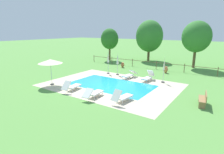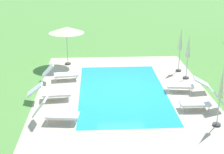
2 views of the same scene
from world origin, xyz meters
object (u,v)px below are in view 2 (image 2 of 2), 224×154
at_px(patio_umbrella_open_foreground, 66,30).
at_px(patio_umbrella_closed_row_mid_east, 221,90).
at_px(sun_lounger_north_mid, 56,113).
at_px(sun_lounger_south_near_corner, 201,101).
at_px(patio_umbrella_closed_row_west, 181,43).
at_px(patio_umbrella_closed_row_mid_west, 188,50).
at_px(sun_lounger_north_end, 50,93).
at_px(sun_lounger_north_near_steps, 186,85).
at_px(sun_lounger_north_far, 61,73).

distance_m(patio_umbrella_open_foreground, patio_umbrella_closed_row_mid_east, 10.39).
distance_m(sun_lounger_north_mid, patio_umbrella_closed_row_mid_east, 6.50).
xyz_separation_m(sun_lounger_south_near_corner, patio_umbrella_closed_row_west, (-5.03, 0.29, 1.30)).
distance_m(patio_umbrella_open_foreground, patio_umbrella_closed_row_mid_west, 7.24).
bearing_deg(sun_lounger_north_mid, sun_lounger_north_end, -167.44).
xyz_separation_m(sun_lounger_south_near_corner, patio_umbrella_open_foreground, (-6.70, -6.23, 1.75)).
distance_m(patio_umbrella_open_foreground, patio_umbrella_closed_row_west, 6.74).
height_order(sun_lounger_south_near_corner, patio_umbrella_closed_row_mid_west, patio_umbrella_closed_row_mid_west).
bearing_deg(patio_umbrella_closed_row_mid_east, sun_lounger_south_near_corner, -172.44).
xyz_separation_m(sun_lounger_north_near_steps, sun_lounger_north_mid, (2.83, -6.08, 0.04)).
distance_m(sun_lounger_north_far, sun_lounger_south_near_corner, 7.51).
bearing_deg(sun_lounger_north_end, sun_lounger_south_near_corner, 78.19).
xyz_separation_m(sun_lounger_north_mid, sun_lounger_north_end, (-2.17, -0.48, -0.02)).
relative_size(sun_lounger_north_far, patio_umbrella_open_foreground, 0.83).
bearing_deg(sun_lounger_south_near_corner, patio_umbrella_closed_row_mid_west, 174.05).
relative_size(sun_lounger_north_mid, sun_lounger_south_near_corner, 1.01).
xyz_separation_m(sun_lounger_north_mid, patio_umbrella_closed_row_mid_west, (-4.62, 6.57, 1.23)).
bearing_deg(sun_lounger_north_near_steps, patio_umbrella_closed_row_mid_east, 4.74).
bearing_deg(sun_lounger_north_near_steps, sun_lounger_north_end, -84.31).
xyz_separation_m(patio_umbrella_closed_row_west, patio_umbrella_closed_row_mid_east, (6.49, -0.09, -0.17)).
distance_m(sun_lounger_south_near_corner, patio_umbrella_closed_row_mid_east, 1.85).
distance_m(sun_lounger_north_near_steps, patio_umbrella_open_foreground, 7.90).
relative_size(sun_lounger_north_mid, patio_umbrella_closed_row_mid_west, 0.78).
relative_size(patio_umbrella_open_foreground, patio_umbrella_closed_row_mid_west, 0.98).
height_order(sun_lounger_north_near_steps, sun_lounger_south_near_corner, sun_lounger_south_near_corner).
bearing_deg(patio_umbrella_closed_row_west, patio_umbrella_closed_row_mid_west, 5.34).
height_order(sun_lounger_north_mid, patio_umbrella_closed_row_mid_west, patio_umbrella_closed_row_mid_west).
distance_m(sun_lounger_north_near_steps, sun_lounger_north_end, 6.59).
height_order(sun_lounger_north_end, patio_umbrella_closed_row_mid_east, patio_umbrella_closed_row_mid_east).
distance_m(sun_lounger_north_end, patio_umbrella_closed_row_mid_west, 7.57).
xyz_separation_m(sun_lounger_north_end, patio_umbrella_closed_row_west, (-3.64, 6.94, 1.32)).
height_order(sun_lounger_north_far, sun_lounger_north_end, sun_lounger_north_far).
bearing_deg(sun_lounger_north_near_steps, sun_lounger_north_mid, -65.04).
bearing_deg(patio_umbrella_closed_row_west, sun_lounger_north_near_steps, -7.34).
xyz_separation_m(sun_lounger_north_near_steps, patio_umbrella_open_foreground, (-4.65, -6.13, 1.79)).
distance_m(sun_lounger_north_far, sun_lounger_north_end, 2.56).
bearing_deg(patio_umbrella_closed_row_mid_west, sun_lounger_north_mid, -54.92).
xyz_separation_m(patio_umbrella_open_foreground, patio_umbrella_closed_row_mid_west, (2.86, 6.63, -0.52)).
bearing_deg(patio_umbrella_closed_row_west, patio_umbrella_open_foreground, -104.30).
xyz_separation_m(sun_lounger_north_near_steps, patio_umbrella_closed_row_mid_east, (3.50, 0.29, 1.17)).
xyz_separation_m(sun_lounger_north_near_steps, patio_umbrella_closed_row_mid_west, (-1.79, 0.50, 1.26)).
bearing_deg(patio_umbrella_closed_row_west, sun_lounger_south_near_corner, -3.27).
height_order(sun_lounger_north_far, patio_umbrella_closed_row_mid_west, patio_umbrella_closed_row_mid_west).
bearing_deg(sun_lounger_north_end, patio_umbrella_open_foreground, 175.42).
relative_size(patio_umbrella_open_foreground, patio_umbrella_closed_row_mid_east, 0.97).
height_order(patio_umbrella_open_foreground, patio_umbrella_closed_row_mid_east, patio_umbrella_closed_row_mid_east).
distance_m(sun_lounger_north_near_steps, sun_lounger_north_mid, 6.70).
height_order(sun_lounger_north_mid, patio_umbrella_open_foreground, patio_umbrella_open_foreground).
xyz_separation_m(sun_lounger_north_far, patio_umbrella_open_foreground, (-2.76, 0.17, 1.76)).
distance_m(sun_lounger_north_near_steps, sun_lounger_south_near_corner, 2.05).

